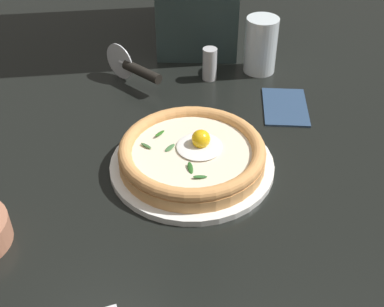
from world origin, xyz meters
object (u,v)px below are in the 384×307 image
(pepper_shaker, at_px, (210,64))
(folded_napkin, at_px, (285,106))
(pizza_cutter, at_px, (135,69))
(pizza, at_px, (192,153))
(drinking_glass, at_px, (260,49))

(pepper_shaker, bearing_deg, folded_napkin, -111.09)
(pizza_cutter, xyz_separation_m, folded_napkin, (0.00, -0.33, -0.04))
(pizza, bearing_deg, pizza_cutter, 40.24)
(pizza_cutter, height_order, pepper_shaker, pizza_cutter)
(pizza, distance_m, drinking_glass, 0.39)
(pepper_shaker, bearing_deg, pizza_cutter, 116.81)
(pizza, xyz_separation_m, drinking_glass, (0.38, -0.05, 0.02))
(pizza, bearing_deg, folded_napkin, -27.95)
(drinking_glass, bearing_deg, pizza_cutter, 120.35)
(pizza_cutter, distance_m, drinking_glass, 0.29)
(pizza, relative_size, pepper_shaker, 3.48)
(pizza_cutter, distance_m, pepper_shaker, 0.17)
(pizza_cutter, bearing_deg, folded_napkin, -89.27)
(pizza, height_order, drinking_glass, drinking_glass)
(pizza_cutter, distance_m, folded_napkin, 0.33)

